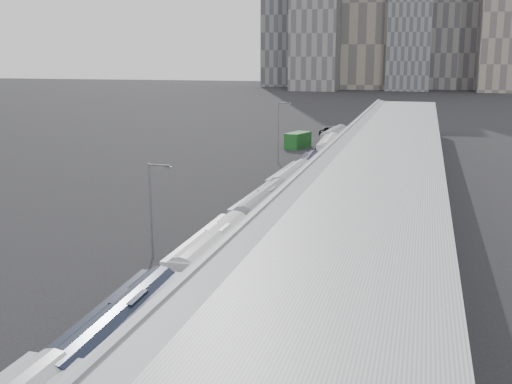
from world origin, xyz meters
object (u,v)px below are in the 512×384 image
(bus_7, at_px, (335,141))
(suv, at_px, (327,131))
(bus_2, at_px, (212,261))
(street_lamp_near, at_px, (153,204))
(bus_4, at_px, (291,186))
(bus_6, at_px, (330,152))
(bus_3, at_px, (263,215))
(shipping_container, at_px, (298,140))
(street_lamp_far, at_px, (279,128))
(bus_1, at_px, (117,347))
(bus_5, at_px, (309,172))

(bus_7, xyz_separation_m, suv, (-4.74, 22.33, -0.90))
(bus_2, height_order, street_lamp_near, street_lamp_near)
(bus_4, distance_m, bus_6, 27.98)
(suv, bearing_deg, street_lamp_near, -82.09)
(bus_3, distance_m, shipping_container, 57.44)
(bus_3, bearing_deg, street_lamp_far, 102.02)
(bus_3, height_order, bus_4, bus_3)
(bus_7, relative_size, shipping_container, 2.31)
(bus_1, xyz_separation_m, bus_5, (0.53, 54.53, -0.16))
(bus_2, bearing_deg, suv, 93.05)
(bus_6, height_order, suv, bus_6)
(bus_2, xyz_separation_m, bus_4, (0.15, 28.77, -0.01))
(bus_1, height_order, bus_5, bus_1)
(bus_1, xyz_separation_m, shipping_container, (-7.26, 86.63, -0.24))
(bus_6, relative_size, bus_7, 1.03)
(bus_4, relative_size, shipping_container, 2.30)
(bus_2, height_order, bus_5, bus_2)
(bus_5, distance_m, bus_6, 17.33)
(shipping_container, bearing_deg, bus_4, -63.02)
(bus_7, bearing_deg, shipping_container, 175.31)
(bus_6, bearing_deg, street_lamp_far, -165.59)
(bus_4, relative_size, street_lamp_far, 1.40)
(bus_4, bearing_deg, bus_2, -88.60)
(bus_1, xyz_separation_m, bus_3, (0.49, 29.72, 0.02))
(bus_3, height_order, bus_7, bus_3)
(bus_3, bearing_deg, bus_5, 91.43)
(shipping_container, bearing_deg, bus_6, -44.62)
(street_lamp_near, bearing_deg, bus_3, 57.37)
(bus_3, bearing_deg, bus_2, -89.72)
(bus_5, xyz_separation_m, shipping_container, (-7.78, 32.10, -0.08))
(bus_5, xyz_separation_m, street_lamp_far, (-7.41, 14.95, 3.98))
(bus_4, relative_size, bus_7, 0.99)
(bus_5, height_order, street_lamp_far, street_lamp_far)
(bus_7, bearing_deg, bus_3, -86.66)
(bus_4, bearing_deg, street_lamp_far, 107.44)
(suv, bearing_deg, street_lamp_far, -84.01)
(bus_2, xyz_separation_m, bus_6, (0.57, 56.75, 0.04))
(bus_1, bearing_deg, bus_6, 87.38)
(bus_7, bearing_deg, bus_5, -85.93)
(bus_2, xyz_separation_m, bus_7, (-0.51, 70.65, -0.00))
(street_lamp_far, bearing_deg, bus_4, -74.26)
(bus_1, height_order, bus_6, bus_6)
(bus_7, bearing_deg, bus_1, -87.28)
(bus_3, height_order, street_lamp_near, street_lamp_near)
(bus_3, xyz_separation_m, bus_6, (0.26, 42.14, 0.01))
(bus_6, relative_size, street_lamp_near, 1.71)
(street_lamp_near, bearing_deg, bus_4, 75.06)
(bus_7, height_order, street_lamp_near, street_lamp_near)
(bus_2, relative_size, shipping_container, 2.30)
(bus_2, xyz_separation_m, suv, (-5.25, 92.98, -0.90))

